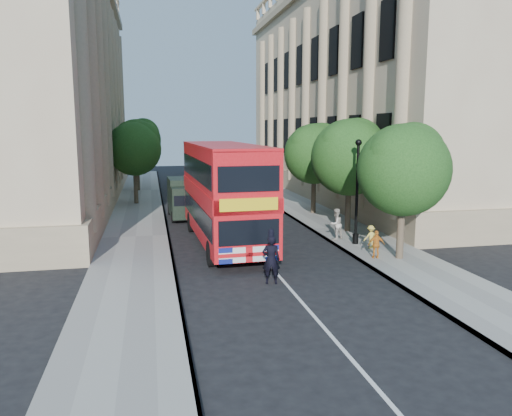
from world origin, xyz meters
TOP-DOWN VIEW (x-y plane):
  - ground at (0.00, 0.00)m, footprint 120.00×120.00m
  - pavement_right at (5.75, 10.00)m, footprint 3.50×80.00m
  - pavement_left at (-5.75, 10.00)m, footprint 3.50×80.00m
  - building_right at (13.80, 24.00)m, footprint 12.00×38.00m
  - building_left at (-13.80, 24.00)m, footprint 12.00×38.00m
  - tree_right_near at (5.84, 3.03)m, footprint 4.00×4.00m
  - tree_right_mid at (5.84, 9.03)m, footprint 4.20×4.20m
  - tree_right_far at (5.84, 15.03)m, footprint 4.00×4.00m
  - tree_left_far at (-5.96, 22.03)m, footprint 4.00×4.00m
  - tree_left_back at (-5.96, 30.03)m, footprint 4.20×4.20m
  - lamp_post at (5.00, 6.00)m, footprint 0.32×0.32m
  - double_decker_bus at (-1.32, 7.61)m, footprint 3.22×10.78m
  - box_van at (-2.81, 15.49)m, footprint 1.97×4.52m
  - police_constable at (-0.54, 1.00)m, footprint 0.76×0.57m
  - woman_pedestrian at (4.40, 7.15)m, footprint 0.96×0.88m
  - child_a at (4.77, 3.19)m, footprint 0.78×0.44m
  - child_b at (5.32, 4.97)m, footprint 0.76×0.50m

SIDE VIEW (x-z plane):
  - ground at x=0.00m, z-range 0.00..0.00m
  - pavement_right at x=5.75m, z-range 0.00..0.12m
  - pavement_left at x=-5.75m, z-range 0.00..0.12m
  - child_b at x=5.32m, z-range 0.12..1.23m
  - child_a at x=4.77m, z-range 0.12..1.37m
  - woman_pedestrian at x=4.40m, z-range 0.12..1.72m
  - police_constable at x=-0.54m, z-range 0.00..1.86m
  - box_van at x=-2.81m, z-range -0.03..2.52m
  - lamp_post at x=5.00m, z-range -0.07..5.09m
  - double_decker_bus at x=-1.32m, z-range 0.26..5.19m
  - tree_right_near at x=5.84m, z-range 1.21..7.29m
  - tree_right_far at x=5.84m, z-range 1.24..7.39m
  - tree_left_far at x=-5.96m, z-range 1.30..7.59m
  - tree_right_mid at x=5.84m, z-range 1.26..7.63m
  - tree_left_back at x=-5.96m, z-range 1.38..8.03m
  - building_right at x=13.80m, z-range 0.00..18.00m
  - building_left at x=-13.80m, z-range 0.00..18.00m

